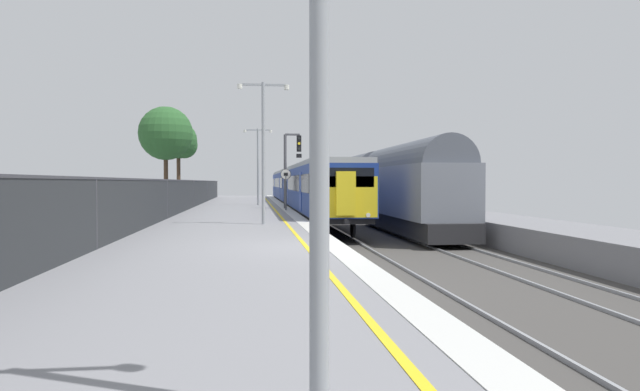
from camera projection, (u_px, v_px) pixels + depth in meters
name	position (u px, v px, depth m)	size (l,w,h in m)	color
ground	(421.00, 269.00, 14.80)	(17.40, 110.00, 1.21)	gray
commuter_train_at_platform	(301.00, 187.00, 43.96)	(2.83, 41.95, 3.81)	navy
freight_train_adjacent_track	(359.00, 184.00, 42.01)	(2.60, 40.58, 4.50)	#232326
signal_gantry	(290.00, 162.00, 35.18)	(1.10, 0.24, 4.61)	#47474C
speed_limit_sign	(286.00, 184.00, 32.90)	(0.59, 0.08, 2.37)	#59595B
platform_lamp_mid	(263.00, 140.00, 22.08)	(2.00, 0.20, 5.48)	#93999E
platform_lamp_far	(258.00, 160.00, 40.23)	(2.00, 0.20, 5.38)	#93999E
platform_back_fence	(96.00, 212.00, 13.80)	(0.07, 99.00, 1.75)	#282B2D
background_tree_left	(164.00, 135.00, 37.88)	(3.56, 3.56, 6.64)	#473323
background_tree_centre	(180.00, 142.00, 43.66)	(2.84, 2.83, 6.24)	#473323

